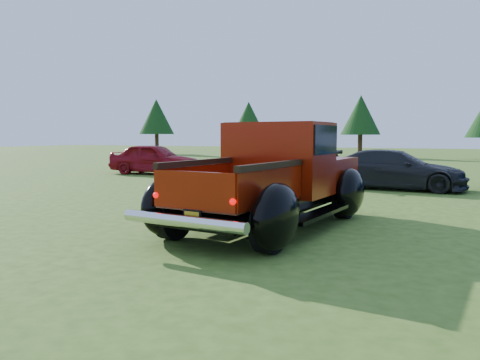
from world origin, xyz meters
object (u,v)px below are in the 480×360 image
Objects in this scene: tree_mid_left at (361,115)px; pickup_truck at (279,176)px; show_car_grey at (395,169)px; tree_far_west at (156,117)px; show_car_red at (154,159)px; show_car_yellow at (273,165)px; tree_west at (249,119)px.

tree_mid_left is 30.46m from pickup_truck.
tree_mid_left is 23.61m from show_car_grey.
tree_far_west is at bearing -176.99° from tree_mid_left.
tree_mid_left reaches higher than show_car_red.
show_car_yellow is at bearing 81.74° from show_car_grey.
tree_far_west is 10.06m from tree_west.
tree_mid_left reaches higher than tree_west.
tree_mid_left is at bearing -18.93° from show_car_red.
show_car_yellow is (6.03, -0.93, -0.06)m from show_car_red.
show_car_grey is (1.44, 7.25, -0.31)m from pickup_truck.
tree_far_west is 1.28× the size of show_car_red.
tree_west is at bearing 36.30° from show_car_grey.
tree_far_west is 1.36× the size of show_car_yellow.
pickup_truck is at bearing 171.12° from show_car_grey.
show_car_yellow is at bearing -88.64° from tree_mid_left.
tree_far_west reaches higher than show_car_red.
pickup_truck is (3.62, -30.15, -2.44)m from tree_mid_left.
show_car_grey is at bearing -103.92° from show_car_red.
show_car_grey is at bearing -109.46° from show_car_yellow.
tree_far_west is 19.03m from tree_mid_left.
pickup_truck is (12.62, -28.15, -2.16)m from tree_west.
tree_far_west reaches higher than tree_mid_left.
show_car_yellow is (0.53, -22.04, -2.75)m from tree_mid_left.
tree_mid_left is 1.13× the size of show_car_grey.
show_car_red is at bearing 72.35° from show_car_yellow.
show_car_yellow is at bearing -47.14° from tree_far_west.
tree_west is 1.04× the size of show_car_grey.
show_car_red is at bearing -79.62° from tree_west.
tree_west is 22.33m from show_car_yellow.
tree_west is 30.92m from pickup_truck.
tree_mid_left is at bearing 14.83° from show_car_grey.
tree_west reaches higher than show_car_yellow.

